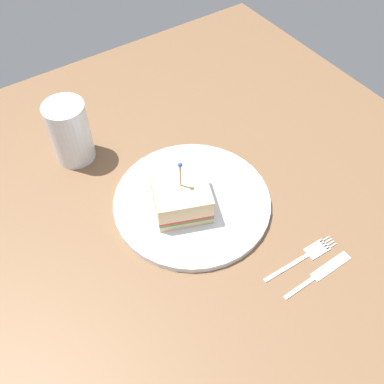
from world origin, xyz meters
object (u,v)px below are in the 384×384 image
object	(u,v)px
plate	(192,202)
drink_glass	(71,135)
sandwich_half_center	(180,194)
fork	(308,255)
knife	(321,273)

from	to	relation	value
plate	drink_glass	distance (cm)	24.00
sandwich_half_center	drink_glass	bearing A→B (deg)	114.01
sandwich_half_center	fork	size ratio (longest dim) A/B	0.86
fork	sandwich_half_center	bearing A→B (deg)	121.42
plate	drink_glass	size ratio (longest dim) A/B	2.25
drink_glass	fork	world-z (taller)	drink_glass
drink_glass	fork	distance (cm)	43.83
fork	knife	distance (cm)	3.37
fork	knife	world-z (taller)	same
fork	knife	bearing A→B (deg)	-99.09
plate	knife	bearing A→B (deg)	-68.04
drink_glass	fork	size ratio (longest dim) A/B	0.85
plate	fork	bearing A→B (deg)	-63.06
sandwich_half_center	drink_glass	xyz separation A→B (cm)	(-9.09, 20.41, 1.30)
plate	sandwich_half_center	bearing A→B (deg)	169.52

